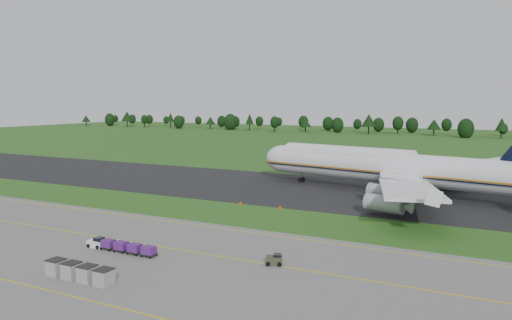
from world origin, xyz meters
The scene contains 10 objects.
ground centered at (0.00, 0.00, 0.00)m, with size 600.00×600.00×0.00m, color #265318.
apron centered at (0.00, -34.00, 0.03)m, with size 300.00×52.00×0.06m, color slate.
taxiway centered at (0.00, 28.00, 0.04)m, with size 300.00×40.00×0.08m, color black.
apron_markings centered at (0.00, -26.98, 0.06)m, with size 300.00×30.20×0.01m.
tree_line centered at (-21.58, 220.39, 6.06)m, with size 523.81×21.92×11.90m.
aircraft centered at (18.96, 32.85, 5.56)m, with size 69.63×66.25×19.47m.
baggage_train centered at (-3.25, -26.21, 0.77)m, with size 10.98×1.40×1.35m.
utility_cart centered at (17.03, -21.90, 0.58)m, with size 2.24×1.81×1.07m.
uld_row centered at (0.01, -36.21, 0.96)m, with size 9.01×1.81×1.79m.
edge_markers centered at (0.82, 6.71, 0.27)m, with size 8.71×0.30×0.60m.
Camera 1 is at (41.50, -74.64, 19.70)m, focal length 35.00 mm.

